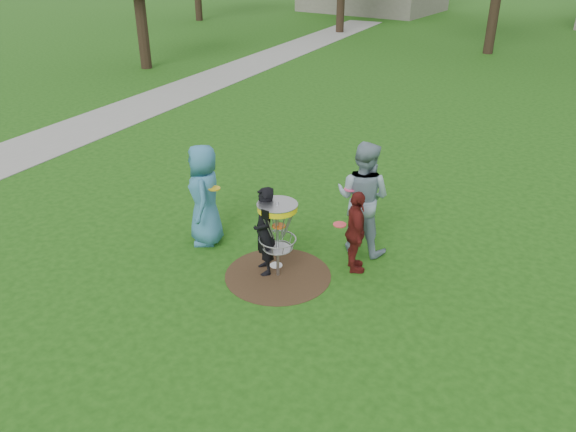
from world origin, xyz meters
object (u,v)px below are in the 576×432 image
Objects in this scene: disc_golf_basket at (277,222)px; player_maroon at (356,232)px; player_black at (265,231)px; player_blue at (205,195)px; player_grey at (363,198)px.

player_maroon is at bearing 42.59° from disc_golf_basket.
player_maroon is (1.22, 0.90, -0.05)m from player_black.
player_blue is 1.55m from player_black.
player_grey reaches higher than player_blue.
player_blue is at bearing 172.98° from disc_golf_basket.
player_blue is 1.79m from disc_golf_basket.
player_grey is (0.97, 1.59, 0.26)m from player_black.
player_grey is 1.73m from disc_golf_basket.
player_maroon is (2.74, 0.67, -0.22)m from player_blue.
player_blue is at bearing 67.17° from player_maroon.
player_blue reaches higher than disc_golf_basket.
player_maroon is (0.25, -0.68, -0.30)m from player_grey.
player_grey reaches higher than player_black.
player_maroon reaches higher than disc_golf_basket.
player_blue is 2.83m from player_maroon.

